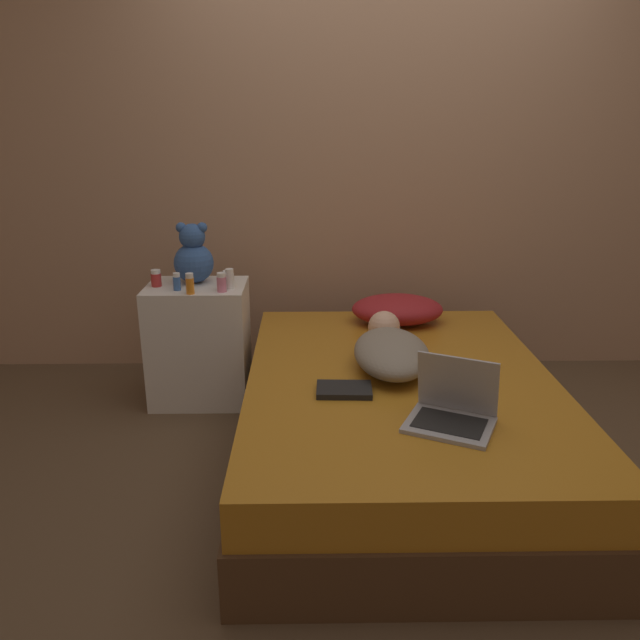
{
  "coord_description": "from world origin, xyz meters",
  "views": [
    {
      "loc": [
        -0.39,
        -2.5,
        1.52
      ],
      "look_at": [
        -0.35,
        0.24,
        0.61
      ],
      "focal_mm": 35.0,
      "sensor_mm": 36.0,
      "label": 1
    }
  ],
  "objects": [
    {
      "name": "person_lying",
      "position": [
        -0.03,
        0.12,
        0.5
      ],
      "size": [
        0.35,
        0.7,
        0.16
      ],
      "rotation": [
        0.0,
        0.0,
        -0.02
      ],
      "color": "gray",
      "rests_on": "bed"
    },
    {
      "name": "wall_back",
      "position": [
        0.0,
        1.23,
        1.3
      ],
      "size": [
        8.0,
        0.06,
        2.6
      ],
      "color": "tan",
      "rests_on": "ground_plane"
    },
    {
      "name": "bottle_pink",
      "position": [
        -0.85,
        0.57,
        0.7
      ],
      "size": [
        0.05,
        0.05,
        0.1
      ],
      "color": "pink",
      "rests_on": "nightstand"
    },
    {
      "name": "bottle_white",
      "position": [
        -0.81,
        0.63,
        0.7
      ],
      "size": [
        0.05,
        0.05,
        0.1
      ],
      "color": "white",
      "rests_on": "nightstand"
    },
    {
      "name": "bottle_orange",
      "position": [
        -1.0,
        0.53,
        0.71
      ],
      "size": [
        0.04,
        0.04,
        0.11
      ],
      "color": "orange",
      "rests_on": "nightstand"
    },
    {
      "name": "bottle_blue",
      "position": [
        -1.08,
        0.6,
        0.7
      ],
      "size": [
        0.04,
        0.04,
        0.09
      ],
      "color": "#3866B2",
      "rests_on": "nightstand"
    },
    {
      "name": "pillow",
      "position": [
        0.08,
        0.73,
        0.5
      ],
      "size": [
        0.5,
        0.36,
        0.15
      ],
      "color": "maroon",
      "rests_on": "bed"
    },
    {
      "name": "nightstand",
      "position": [
        -1.0,
        0.69,
        0.33
      ],
      "size": [
        0.52,
        0.4,
        0.65
      ],
      "color": "silver",
      "rests_on": "ground_plane"
    },
    {
      "name": "bottle_red",
      "position": [
        -1.2,
        0.68,
        0.7
      ],
      "size": [
        0.05,
        0.05,
        0.09
      ],
      "color": "#B72D2D",
      "rests_on": "nightstand"
    },
    {
      "name": "bottle_amber",
      "position": [
        -0.83,
        0.69,
        0.69
      ],
      "size": [
        0.05,
        0.05,
        0.08
      ],
      "color": "gold",
      "rests_on": "nightstand"
    },
    {
      "name": "ground_plane",
      "position": [
        0.0,
        0.0,
        0.0
      ],
      "size": [
        12.0,
        12.0,
        0.0
      ],
      "primitive_type": "plane",
      "color": "brown"
    },
    {
      "name": "book",
      "position": [
        -0.26,
        -0.17,
        0.44
      ],
      "size": [
        0.23,
        0.16,
        0.02
      ],
      "rotation": [
        0.0,
        0.0,
        -0.04
      ],
      "color": "black",
      "rests_on": "bed"
    },
    {
      "name": "laptop",
      "position": [
        0.13,
        -0.44,
        0.48
      ],
      "size": [
        0.38,
        0.35,
        0.25
      ],
      "rotation": [
        0.0,
        0.0,
        -0.45
      ],
      "color": "#9E9EA3",
      "rests_on": "bed"
    },
    {
      "name": "bed",
      "position": [
        0.0,
        0.0,
        0.21
      ],
      "size": [
        1.36,
        1.9,
        0.43
      ],
      "color": "#4C331E",
      "rests_on": "ground_plane"
    },
    {
      "name": "teddy_bear",
      "position": [
        -1.01,
        0.75,
        0.79
      ],
      "size": [
        0.21,
        0.21,
        0.32
      ],
      "color": "#335693",
      "rests_on": "nightstand"
    }
  ]
}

